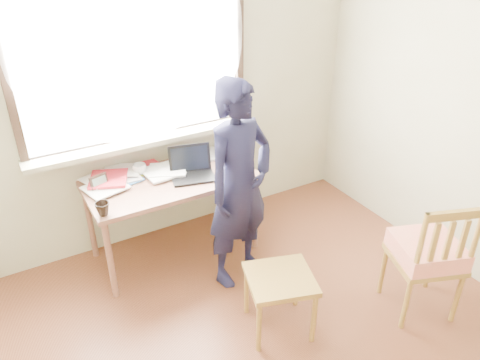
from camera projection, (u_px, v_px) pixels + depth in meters
room_shell at (298, 123)px, 2.13m from camera, size 3.52×4.02×2.61m
desk at (171, 187)px, 3.65m from camera, size 1.30×0.65×0.70m
laptop at (192, 169)px, 3.64m from camera, size 0.38×0.34×0.22m
mug_white at (140, 169)px, 3.66m from camera, size 0.15×0.15×0.09m
mug_dark at (103, 209)px, 3.15m from camera, size 0.14×0.14×0.09m
mouse at (228, 168)px, 3.73m from camera, size 0.09×0.06×0.04m
desk_clutter at (140, 169)px, 3.70m from camera, size 0.69×0.50×0.05m
book_a at (116, 179)px, 3.59m from camera, size 0.19×0.25×0.02m
book_b at (195, 156)px, 3.94m from camera, size 0.24×0.29×0.02m
picture_frame at (99, 183)px, 3.44m from camera, size 0.14×0.06×0.11m
work_chair at (280, 285)px, 3.05m from camera, size 0.53×0.51×0.43m
side_chair at (428, 253)px, 3.14m from camera, size 0.55×0.54×0.93m
person at (239, 186)px, 3.33m from camera, size 0.65×0.51×1.58m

